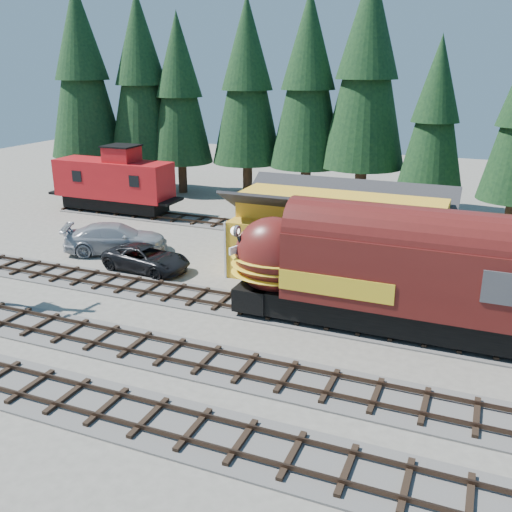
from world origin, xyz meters
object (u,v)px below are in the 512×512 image
at_px(locomotive, 397,279).
at_px(pickup_truck_a, 147,258).
at_px(caboose, 114,182).
at_px(depot, 339,227).
at_px(pickup_truck_b, 116,238).

height_order(locomotive, pickup_truck_a, locomotive).
height_order(caboose, pickup_truck_a, caboose).
distance_m(locomotive, pickup_truck_a, 15.80).
bearing_deg(caboose, pickup_truck_a, -47.47).
relative_size(depot, caboose, 1.25).
distance_m(depot, caboose, 22.56).
bearing_deg(pickup_truck_a, locomotive, -94.40).
bearing_deg(depot, pickup_truck_a, -161.52).
xyz_separation_m(locomotive, pickup_truck_a, (-15.43, 2.82, -1.93)).
relative_size(locomotive, caboose, 1.68).
bearing_deg(locomotive, depot, 124.18).
height_order(locomotive, caboose, caboose).
bearing_deg(depot, pickup_truck_b, -174.35).
height_order(locomotive, pickup_truck_b, locomotive).
relative_size(pickup_truck_a, pickup_truck_b, 0.83).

